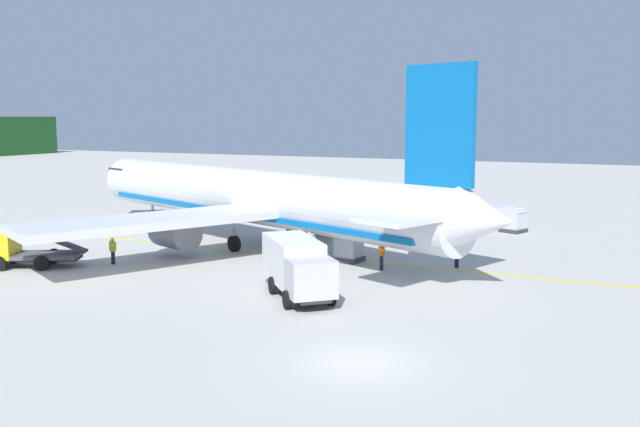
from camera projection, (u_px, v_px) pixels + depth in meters
The scene contains 10 objects.
airliner_foreground at pixel (255, 198), 49.32m from camera, with size 33.61×40.02×11.90m.
service_truck_baggage at pixel (16, 248), 42.37m from camera, with size 4.58×6.09×2.54m.
service_truck_catering at pixel (297, 265), 35.45m from camera, with size 6.36×6.09×2.87m.
cargo_container_near at pixel (348, 246), 44.02m from camera, with size 1.78×1.78×2.11m.
cargo_container_mid at pixel (514, 221), 55.22m from camera, with size 2.15×2.15×1.97m.
cargo_container_far at pixel (300, 251), 42.27m from camera, with size 2.08×2.08×2.11m.
crew_marshaller at pixel (457, 251), 42.16m from camera, with size 0.45×0.53×1.72m.
crew_loader_left at pixel (113, 249), 43.22m from camera, with size 0.33×0.61×1.64m.
crew_loader_right at pixel (382, 253), 41.52m from camera, with size 0.48×0.48×1.78m.
apron_guide_line at pixel (298, 255), 46.04m from camera, with size 0.30×60.00×0.01m, color yellow.
Camera 1 is at (-23.21, -9.32, 9.12)m, focal length 39.10 mm.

